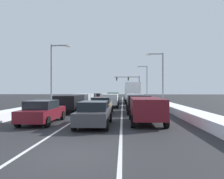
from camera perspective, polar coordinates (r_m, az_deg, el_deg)
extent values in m
plane|color=#28282B|center=(28.98, -0.57, -4.44)|extent=(142.18, 142.18, 0.00)
cube|color=silver|center=(34.38, 2.83, -3.74)|extent=(0.14, 60.15, 0.01)
cube|color=silver|center=(34.56, -2.83, -3.72)|extent=(0.14, 60.15, 0.01)
cube|color=white|center=(34.76, 11.61, -3.18)|extent=(1.59, 60.15, 0.64)
cube|color=white|center=(35.47, -11.39, -3.15)|extent=(1.44, 60.15, 0.60)
cube|color=maroon|center=(14.05, 9.32, -4.85)|extent=(1.95, 4.90, 1.25)
cube|color=black|center=(11.65, 10.64, -4.48)|extent=(1.56, 0.06, 0.55)
cube|color=red|center=(11.61, 6.79, -6.36)|extent=(0.20, 0.08, 0.28)
cube|color=red|center=(11.82, 14.40, -6.24)|extent=(0.20, 0.08, 0.28)
cylinder|color=black|center=(15.74, 5.15, -6.80)|extent=(0.25, 0.74, 0.74)
cylinder|color=black|center=(15.92, 12.08, -6.72)|extent=(0.25, 0.74, 0.74)
cylinder|color=black|center=(12.37, 5.76, -8.65)|extent=(0.25, 0.74, 0.74)
cylinder|color=black|center=(12.61, 14.56, -8.49)|extent=(0.25, 0.74, 0.74)
cube|color=black|center=(20.24, 7.08, -3.38)|extent=(1.95, 4.90, 1.25)
cube|color=black|center=(17.82, 7.63, -2.94)|extent=(1.56, 0.06, 0.55)
cube|color=red|center=(17.81, 5.12, -4.15)|extent=(0.20, 0.08, 0.28)
cube|color=red|center=(17.94, 10.12, -4.12)|extent=(0.20, 0.08, 0.28)
cylinder|color=black|center=(21.94, 4.26, -4.89)|extent=(0.25, 0.74, 0.74)
cylinder|color=black|center=(22.06, 9.24, -4.86)|extent=(0.25, 0.74, 0.74)
cylinder|color=black|center=(18.55, 4.50, -5.77)|extent=(0.25, 0.74, 0.74)
cylinder|color=black|center=(18.70, 10.39, -5.73)|extent=(0.25, 0.74, 0.74)
cube|color=#B7BABF|center=(26.73, 6.23, -2.57)|extent=(1.95, 4.90, 1.25)
cube|color=black|center=(24.32, 6.55, -2.17)|extent=(1.56, 0.06, 0.55)
cube|color=red|center=(24.31, 4.71, -3.05)|extent=(0.20, 0.08, 0.28)
cube|color=red|center=(24.40, 8.38, -3.04)|extent=(0.20, 0.08, 0.28)
cylinder|color=black|center=(28.43, 4.11, -3.78)|extent=(0.25, 0.74, 0.74)
cylinder|color=black|center=(28.53, 7.96, -3.76)|extent=(0.25, 0.74, 0.74)
cylinder|color=black|center=(25.04, 4.26, -4.28)|extent=(0.25, 0.74, 0.74)
cylinder|color=black|center=(25.15, 8.63, -4.27)|extent=(0.25, 0.74, 0.74)
cube|color=slate|center=(37.60, 5.33, -1.05)|extent=(2.35, 2.20, 2.00)
cube|color=silver|center=(34.00, 5.58, -0.32)|extent=(2.35, 5.00, 2.60)
cylinder|color=black|center=(37.91, 3.62, -2.71)|extent=(0.28, 0.92, 0.92)
cylinder|color=black|center=(38.00, 7.01, -2.70)|extent=(0.28, 0.92, 0.92)
cylinder|color=black|center=(32.51, 3.72, -3.15)|extent=(0.28, 0.92, 0.92)
cylinder|color=black|center=(32.62, 7.68, -3.14)|extent=(0.28, 0.92, 0.92)
cube|color=maroon|center=(43.92, 5.21, -1.58)|extent=(1.95, 4.90, 1.25)
cube|color=black|center=(41.50, 5.34, -1.29)|extent=(1.56, 0.06, 0.55)
cube|color=red|center=(41.50, 4.26, -1.81)|extent=(0.20, 0.08, 0.28)
cube|color=red|center=(41.56, 6.41, -1.80)|extent=(0.20, 0.08, 0.28)
cylinder|color=black|center=(45.61, 3.93, -2.37)|extent=(0.25, 0.74, 0.74)
cylinder|color=black|center=(45.69, 6.33, -2.37)|extent=(0.25, 0.74, 0.74)
cylinder|color=black|center=(42.22, 4.00, -2.56)|extent=(0.25, 0.74, 0.74)
cylinder|color=black|center=(42.29, 6.59, -2.55)|extent=(0.25, 0.74, 0.74)
cube|color=#38383D|center=(12.96, -4.89, -7.09)|extent=(1.82, 4.50, 0.70)
cube|color=black|center=(12.76, -4.99, -4.48)|extent=(1.64, 2.20, 0.55)
cube|color=red|center=(10.93, -10.12, -7.78)|extent=(0.24, 0.08, 0.14)
cube|color=red|center=(10.70, -2.82, -7.95)|extent=(0.24, 0.08, 0.14)
cylinder|color=black|center=(14.66, -7.53, -7.46)|extent=(0.22, 0.66, 0.66)
cylinder|color=black|center=(14.45, -0.51, -7.57)|extent=(0.22, 0.66, 0.66)
cylinder|color=black|center=(11.66, -10.35, -9.38)|extent=(0.22, 0.66, 0.66)
cylinder|color=black|center=(11.39, -1.48, -9.61)|extent=(0.22, 0.66, 0.66)
cube|color=#937F60|center=(19.74, -2.89, -4.67)|extent=(1.82, 4.50, 0.70)
cube|color=black|center=(19.55, -2.94, -2.94)|extent=(1.64, 2.20, 0.55)
cube|color=red|center=(17.64, -5.87, -4.83)|extent=(0.24, 0.08, 0.14)
cube|color=red|center=(17.48, -1.37, -4.87)|extent=(0.24, 0.08, 0.14)
cylinder|color=black|center=(21.40, -4.85, -5.11)|extent=(0.22, 0.66, 0.66)
cylinder|color=black|center=(21.23, -0.06, -5.15)|extent=(0.22, 0.66, 0.66)
cylinder|color=black|center=(18.35, -6.17, -5.96)|extent=(0.22, 0.66, 0.66)
cylinder|color=black|center=(18.15, -0.58, -6.02)|extent=(0.22, 0.66, 0.66)
cube|color=silver|center=(26.70, -0.50, -2.57)|extent=(1.95, 4.90, 1.25)
cube|color=black|center=(24.29, -0.85, -2.17)|extent=(1.56, 0.06, 0.55)
cube|color=red|center=(24.38, -2.68, -3.05)|extent=(0.20, 0.08, 0.28)
cube|color=red|center=(24.28, 0.99, -3.06)|extent=(0.20, 0.08, 0.28)
cylinder|color=black|center=(28.50, -2.21, -3.77)|extent=(0.25, 0.74, 0.74)
cylinder|color=black|center=(28.40, 1.63, -3.78)|extent=(0.25, 0.74, 0.74)
cylinder|color=black|center=(25.13, -2.92, -4.27)|extent=(0.25, 0.74, 0.74)
cylinder|color=black|center=(25.01, 1.45, -4.29)|extent=(0.25, 0.74, 0.74)
cube|color=navy|center=(33.18, 0.10, -2.79)|extent=(1.82, 4.50, 0.70)
cube|color=black|center=(33.01, 0.09, -1.76)|extent=(1.64, 2.20, 0.55)
cube|color=red|center=(31.02, -1.38, -2.76)|extent=(0.24, 0.08, 0.14)
cube|color=red|center=(30.95, 1.18, -2.77)|extent=(0.24, 0.08, 0.14)
cylinder|color=black|center=(34.79, -1.23, -3.16)|extent=(0.22, 0.66, 0.66)
cylinder|color=black|center=(34.71, 1.70, -3.17)|extent=(0.22, 0.66, 0.66)
cylinder|color=black|center=(31.71, -1.65, -3.46)|extent=(0.22, 0.66, 0.66)
cylinder|color=black|center=(31.61, 1.58, -3.47)|extent=(0.22, 0.66, 0.66)
cube|color=#1E5633|center=(39.42, 0.34, -1.75)|extent=(1.95, 4.90, 1.25)
cube|color=black|center=(37.00, 0.17, -1.44)|extent=(1.56, 0.06, 0.55)
cube|color=red|center=(37.07, -1.03, -2.02)|extent=(0.20, 0.08, 0.28)
cube|color=red|center=(36.99, 1.38, -2.02)|extent=(0.20, 0.08, 0.28)
cylinder|color=black|center=(41.19, -0.87, -2.62)|extent=(0.25, 0.74, 0.74)
cylinder|color=black|center=(41.11, 1.78, -2.63)|extent=(0.25, 0.74, 0.74)
cylinder|color=black|center=(37.80, -1.22, -2.85)|extent=(0.25, 0.74, 0.74)
cylinder|color=black|center=(37.71, 1.68, -2.86)|extent=(0.25, 0.74, 0.74)
cube|color=maroon|center=(14.72, -18.37, -6.25)|extent=(1.82, 4.50, 0.70)
cube|color=black|center=(14.53, -18.59, -3.94)|extent=(1.64, 2.20, 0.55)
cube|color=red|center=(13.00, -24.80, -6.54)|extent=(0.24, 0.08, 0.14)
cube|color=red|center=(12.42, -19.10, -6.85)|extent=(0.24, 0.08, 0.14)
cylinder|color=black|center=(16.51, -19.30, -6.62)|extent=(0.22, 0.66, 0.66)
cylinder|color=black|center=(15.93, -13.32, -6.86)|extent=(0.22, 0.66, 0.66)
cylinder|color=black|center=(13.72, -24.26, -7.97)|extent=(0.22, 0.66, 0.66)
cylinder|color=black|center=(13.01, -17.20, -8.40)|extent=(0.22, 0.66, 0.66)
cube|color=black|center=(21.06, -11.35, -3.25)|extent=(1.95, 4.90, 1.25)
cube|color=black|center=(18.73, -13.18, -2.80)|extent=(1.56, 0.06, 0.55)
cube|color=red|center=(18.99, -15.44, -3.90)|extent=(0.20, 0.08, 0.28)
cube|color=red|center=(18.56, -10.85, -3.99)|extent=(0.20, 0.08, 0.28)
cylinder|color=black|center=(22.99, -12.61, -4.66)|extent=(0.25, 0.74, 0.74)
cylinder|color=black|center=(22.56, -7.92, -4.75)|extent=(0.25, 0.74, 0.74)
cylinder|color=black|center=(19.75, -15.28, -5.42)|extent=(0.25, 0.74, 0.74)
cylinder|color=black|center=(19.24, -9.84, -5.57)|extent=(0.25, 0.74, 0.74)
cube|color=#B7BABF|center=(28.18, -7.63, -2.44)|extent=(1.95, 4.90, 1.25)
cube|color=black|center=(25.81, -8.62, -2.05)|extent=(1.56, 0.06, 0.55)
cube|color=red|center=(26.00, -10.30, -2.86)|extent=(0.20, 0.08, 0.28)
cube|color=red|center=(25.69, -6.91, -2.89)|extent=(0.20, 0.08, 0.28)
cylinder|color=black|center=(30.07, -8.83, -3.57)|extent=(0.25, 0.74, 0.74)
cylinder|color=black|center=(29.73, -5.21, -3.61)|extent=(0.25, 0.74, 0.74)
cylinder|color=black|center=(26.75, -10.32, -4.01)|extent=(0.25, 0.74, 0.74)
cylinder|color=black|center=(26.38, -6.27, -4.07)|extent=(0.25, 0.74, 0.74)
cube|color=slate|center=(34.05, -5.88, -2.72)|extent=(1.82, 4.50, 0.70)
cube|color=black|center=(33.88, -5.92, -1.71)|extent=(1.64, 2.20, 0.55)
cube|color=red|center=(32.00, -7.71, -2.68)|extent=(0.24, 0.08, 0.14)
cube|color=red|center=(31.77, -5.26, -2.70)|extent=(0.24, 0.08, 0.14)
cylinder|color=black|center=(35.74, -6.91, -3.08)|extent=(0.22, 0.66, 0.66)
cylinder|color=black|center=(35.48, -4.07, -3.10)|extent=(0.22, 0.66, 0.66)
cylinder|color=black|center=(32.70, -7.84, -3.36)|extent=(0.22, 0.66, 0.66)
cylinder|color=black|center=(32.41, -4.74, -3.39)|extent=(0.22, 0.66, 0.66)
cube|color=maroon|center=(40.56, -4.29, -2.29)|extent=(1.82, 4.50, 0.70)
cube|color=black|center=(40.39, -4.32, -1.44)|extent=(1.64, 2.20, 0.55)
cube|color=red|center=(38.47, -5.73, -2.23)|extent=(0.24, 0.08, 0.14)
cube|color=red|center=(38.29, -3.68, -2.25)|extent=(0.24, 0.08, 0.14)
cylinder|color=black|center=(42.22, -5.22, -2.61)|extent=(0.22, 0.66, 0.66)
cylinder|color=black|center=(42.01, -2.82, -2.62)|extent=(0.22, 0.66, 0.66)
cylinder|color=black|center=(39.16, -5.87, -2.81)|extent=(0.22, 0.66, 0.66)
cylinder|color=black|center=(38.93, -3.28, -2.83)|extent=(0.22, 0.66, 0.66)
cylinder|color=slate|center=(61.85, 7.44, 0.77)|extent=(0.28, 0.28, 6.20)
cube|color=slate|center=(61.78, 4.01, 3.42)|extent=(7.40, 0.20, 0.20)
cube|color=black|center=(61.76, 4.48, 2.88)|extent=(0.34, 0.34, 0.95)
sphere|color=#4C0A0A|center=(61.58, 4.48, 3.16)|extent=(0.22, 0.22, 0.22)
sphere|color=#593F0C|center=(61.57, 4.48, 2.89)|extent=(0.22, 0.22, 0.22)
sphere|color=green|center=(61.56, 4.48, 2.63)|extent=(0.22, 0.22, 0.22)
cube|color=black|center=(61.76, 1.32, 2.88)|extent=(0.34, 0.34, 0.95)
sphere|color=#4C0A0A|center=(61.59, 1.31, 3.16)|extent=(0.22, 0.22, 0.22)
sphere|color=#593F0C|center=(61.57, 1.31, 2.89)|extent=(0.22, 0.22, 0.22)
sphere|color=green|center=(61.56, 1.31, 2.63)|extent=(0.22, 0.22, 0.22)
cylinder|color=gray|center=(32.18, 13.70, 2.88)|extent=(0.22, 0.22, 7.72)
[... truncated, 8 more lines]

